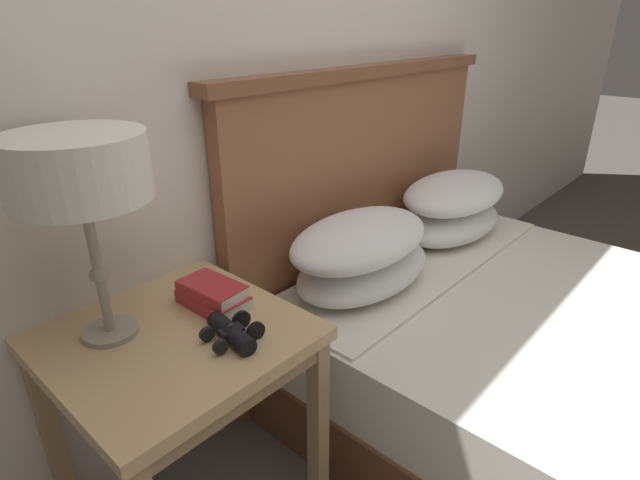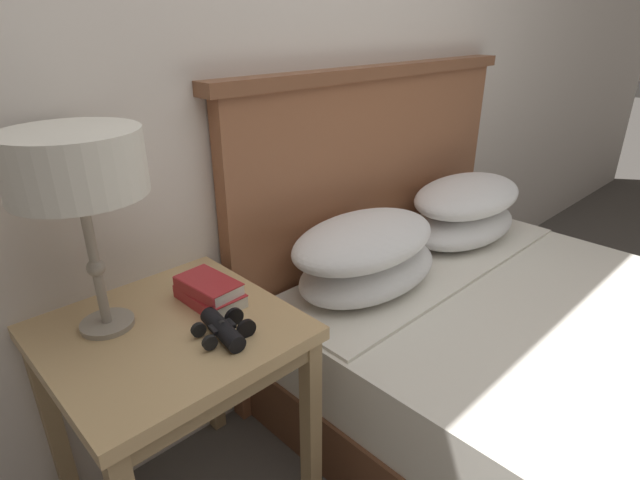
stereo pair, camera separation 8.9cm
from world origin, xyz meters
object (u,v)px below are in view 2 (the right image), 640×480
at_px(table_lamp, 76,169).
at_px(nightstand, 171,355).
at_px(bed, 542,357).
at_px(binoculars_pair, 223,329).
at_px(book_stacked_on_top, 208,286).
at_px(book_on_nightstand, 210,296).

bearing_deg(table_lamp, nightstand, -43.95).
bearing_deg(nightstand, bed, -26.73).
bearing_deg(binoculars_pair, nightstand, 118.51).
bearing_deg(nightstand, book_stacked_on_top, 8.48).
distance_m(bed, table_lamp, 1.57).
height_order(book_on_nightstand, binoculars_pair, binoculars_pair).
bearing_deg(book_stacked_on_top, bed, -30.95).
bearing_deg(book_stacked_on_top, binoculars_pair, -111.51).
xyz_separation_m(bed, table_lamp, (-1.19, 0.65, 0.78)).
distance_m(bed, binoculars_pair, 1.16).
distance_m(book_on_nightstand, binoculars_pair, 0.17).
bearing_deg(book_on_nightstand, bed, -31.06).
bearing_deg(bed, nightstand, 153.27).
xyz_separation_m(table_lamp, book_on_nightstand, (0.25, -0.08, -0.39)).
relative_size(bed, book_stacked_on_top, 10.04).
distance_m(nightstand, bed, 1.25).
bearing_deg(binoculars_pair, bed, -21.94).
relative_size(bed, binoculars_pair, 11.32).
distance_m(nightstand, binoculars_pair, 0.20).
relative_size(bed, table_lamp, 3.76).
height_order(book_on_nightstand, book_stacked_on_top, book_stacked_on_top).
height_order(bed, binoculars_pair, bed).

